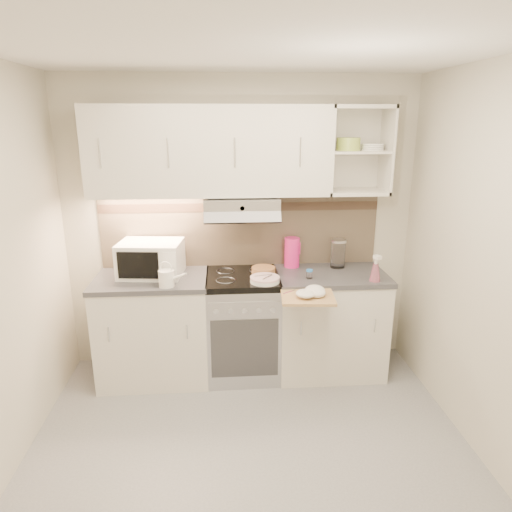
{
  "coord_description": "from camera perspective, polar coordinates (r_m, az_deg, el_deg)",
  "views": [
    {
      "loc": [
        -0.16,
        -2.47,
        2.14
      ],
      "look_at": [
        0.1,
        0.95,
        1.11
      ],
      "focal_mm": 32.0,
      "sensor_mm": 36.0,
      "label": 1
    }
  ],
  "objects": [
    {
      "name": "ground",
      "position": [
        3.27,
        -0.56,
        -24.09
      ],
      "size": [
        3.0,
        3.0,
        0.0
      ],
      "primitive_type": "plane",
      "color": "gray",
      "rests_on": "ground"
    },
    {
      "name": "room_shell",
      "position": [
        2.89,
        -1.09,
        6.49
      ],
      "size": [
        3.04,
        2.84,
        2.52
      ],
      "color": "beige",
      "rests_on": "ground"
    },
    {
      "name": "base_cabinet_left",
      "position": [
        4.01,
        -12.57,
        -9.0
      ],
      "size": [
        0.9,
        0.6,
        0.86
      ],
      "primitive_type": "cube",
      "color": "silver",
      "rests_on": "ground"
    },
    {
      "name": "worktop_left",
      "position": [
        3.83,
        -12.99,
        -2.92
      ],
      "size": [
        0.92,
        0.62,
        0.04
      ],
      "primitive_type": "cube",
      "color": "#47474C",
      "rests_on": "base_cabinet_left"
    },
    {
      "name": "base_cabinet_right",
      "position": [
        4.06,
        9.08,
        -8.4
      ],
      "size": [
        0.9,
        0.6,
        0.86
      ],
      "primitive_type": "cube",
      "color": "silver",
      "rests_on": "ground"
    },
    {
      "name": "worktop_right",
      "position": [
        3.9,
        9.38,
        -2.39
      ],
      "size": [
        0.92,
        0.62,
        0.04
      ],
      "primitive_type": "cube",
      "color": "#47474C",
      "rests_on": "base_cabinet_right"
    },
    {
      "name": "electric_range",
      "position": [
        3.96,
        -1.66,
        -8.58
      ],
      "size": [
        0.6,
        0.6,
        0.9
      ],
      "color": "#B7B7BC",
      "rests_on": "ground"
    },
    {
      "name": "microwave",
      "position": [
        3.85,
        -12.99,
        -0.32
      ],
      "size": [
        0.54,
        0.42,
        0.28
      ],
      "rotation": [
        0.0,
        0.0,
        -0.11
      ],
      "color": "white",
      "rests_on": "worktop_left"
    },
    {
      "name": "watering_can",
      "position": [
        3.57,
        -11.03,
        -2.67
      ],
      "size": [
        0.23,
        0.13,
        0.2
      ],
      "rotation": [
        0.0,
        0.0,
        -0.32
      ],
      "color": "white",
      "rests_on": "worktop_left"
    },
    {
      "name": "plate_stack",
      "position": [
        3.62,
        1.11,
        -2.94
      ],
      "size": [
        0.24,
        0.24,
        0.05
      ],
      "rotation": [
        0.0,
        0.0,
        0.43
      ],
      "color": "white",
      "rests_on": "electric_range"
    },
    {
      "name": "bread_loaf",
      "position": [
        3.83,
        0.94,
        -1.77
      ],
      "size": [
        0.2,
        0.2,
        0.05
      ],
      "primitive_type": "cylinder",
      "color": "#B3923E",
      "rests_on": "electric_range"
    },
    {
      "name": "pink_pitcher",
      "position": [
        3.98,
        4.53,
        0.47
      ],
      "size": [
        0.14,
        0.13,
        0.26
      ],
      "rotation": [
        0.0,
        0.0,
        0.31
      ],
      "color": "#F12184",
      "rests_on": "worktop_right"
    },
    {
      "name": "glass_jar",
      "position": [
        4.01,
        10.21,
        0.33
      ],
      "size": [
        0.13,
        0.13,
        0.25
      ],
      "rotation": [
        0.0,
        0.0,
        0.09
      ],
      "color": "white",
      "rests_on": "worktop_right"
    },
    {
      "name": "spice_jar",
      "position": [
        3.72,
        6.69,
        -2.24
      ],
      "size": [
        0.05,
        0.05,
        0.08
      ],
      "rotation": [
        0.0,
        0.0,
        -0.1
      ],
      "color": "silver",
      "rests_on": "worktop_right"
    },
    {
      "name": "spray_bottle",
      "position": [
        3.75,
        14.71,
        -1.72
      ],
      "size": [
        0.09,
        0.09,
        0.23
      ],
      "rotation": [
        0.0,
        0.0,
        0.4
      ],
      "color": "pink",
      "rests_on": "worktop_right"
    },
    {
      "name": "cutting_board",
      "position": [
        3.44,
        6.45,
        -5.03
      ],
      "size": [
        0.42,
        0.38,
        0.02
      ],
      "primitive_type": "cube",
      "rotation": [
        0.0,
        0.0,
        -0.09
      ],
      "color": "#A97B54",
      "rests_on": "base_cabinet_right"
    },
    {
      "name": "dish_towel",
      "position": [
        3.43,
        7.11,
        -4.3
      ],
      "size": [
        0.31,
        0.28,
        0.07
      ],
      "primitive_type": null,
      "rotation": [
        0.0,
        0.0,
        0.22
      ],
      "color": "white",
      "rests_on": "cutting_board"
    }
  ]
}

